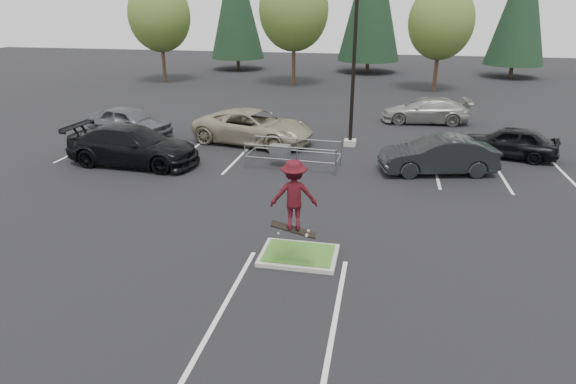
% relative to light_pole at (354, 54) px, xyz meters
% --- Properties ---
extents(ground, '(120.00, 120.00, 0.00)m').
position_rel_light_pole_xyz_m(ground, '(-0.50, -12.00, -4.56)').
color(ground, black).
rests_on(ground, ground).
extents(grass_median, '(2.20, 1.60, 0.16)m').
position_rel_light_pole_xyz_m(grass_median, '(-0.50, -12.00, -4.48)').
color(grass_median, '#A4A098').
rests_on(grass_median, ground).
extents(stall_lines, '(22.62, 17.60, 0.01)m').
position_rel_light_pole_xyz_m(stall_lines, '(-1.85, -5.98, -4.56)').
color(stall_lines, silver).
rests_on(stall_lines, ground).
extents(light_pole, '(0.70, 0.60, 10.12)m').
position_rel_light_pole_xyz_m(light_pole, '(0.00, 0.00, 0.00)').
color(light_pole, '#A4A098').
rests_on(light_pole, ground).
extents(decid_a, '(5.44, 5.44, 8.91)m').
position_rel_light_pole_xyz_m(decid_a, '(-18.51, 18.03, 1.02)').
color(decid_a, '#38281C').
rests_on(decid_a, ground).
extents(decid_b, '(5.89, 5.89, 9.64)m').
position_rel_light_pole_xyz_m(decid_b, '(-6.51, 18.53, 1.48)').
color(decid_b, '#38281C').
rests_on(decid_b, ground).
extents(decid_c, '(5.12, 5.12, 8.38)m').
position_rel_light_pole_xyz_m(decid_c, '(5.49, 17.83, 0.69)').
color(decid_c, '#38281C').
rests_on(decid_c, ground).
extents(conif_a, '(5.72, 5.72, 13.00)m').
position_rel_light_pole_xyz_m(conif_a, '(-14.50, 28.00, 2.54)').
color(conif_a, '#38281C').
rests_on(conif_a, ground).
extents(conif_c, '(5.50, 5.50, 12.50)m').
position_rel_light_pole_xyz_m(conif_c, '(13.50, 27.50, 2.29)').
color(conif_c, '#38281C').
rests_on(conif_c, ground).
extents(cart_corral, '(4.17, 1.70, 1.16)m').
position_rel_light_pole_xyz_m(cart_corral, '(-2.66, -3.97, -3.83)').
color(cart_corral, gray).
rests_on(cart_corral, ground).
extents(skateboarder, '(1.31, 0.93, 2.08)m').
position_rel_light_pole_xyz_m(skateboarder, '(-0.47, -13.00, -2.23)').
color(skateboarder, black).
rests_on(skateboarder, ground).
extents(car_l_tan, '(6.67, 4.11, 1.72)m').
position_rel_light_pole_xyz_m(car_l_tan, '(-5.00, -0.50, -3.70)').
color(car_l_tan, gray).
rests_on(car_l_tan, ground).
extents(car_l_black, '(6.11, 2.74, 1.74)m').
position_rel_light_pole_xyz_m(car_l_black, '(-9.36, -5.00, -3.69)').
color(car_l_black, black).
rests_on(car_l_black, ground).
extents(car_l_grey, '(5.04, 2.86, 1.62)m').
position_rel_light_pole_xyz_m(car_l_grey, '(-12.00, -0.50, -3.75)').
color(car_l_grey, '#53555B').
rests_on(car_l_grey, ground).
extents(car_r_charc, '(5.09, 2.74, 1.59)m').
position_rel_light_pole_xyz_m(car_r_charc, '(4.00, -3.55, -3.76)').
color(car_r_charc, black).
rests_on(car_r_charc, ground).
extents(car_r_black, '(4.63, 2.76, 1.48)m').
position_rel_light_pole_xyz_m(car_r_black, '(7.50, -0.50, -3.82)').
color(car_r_black, black).
rests_on(car_r_black, ground).
extents(car_far_silver, '(5.32, 2.45, 1.51)m').
position_rel_light_pole_xyz_m(car_far_silver, '(4.08, 6.00, -3.80)').
color(car_far_silver, '#989893').
rests_on(car_far_silver, ground).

